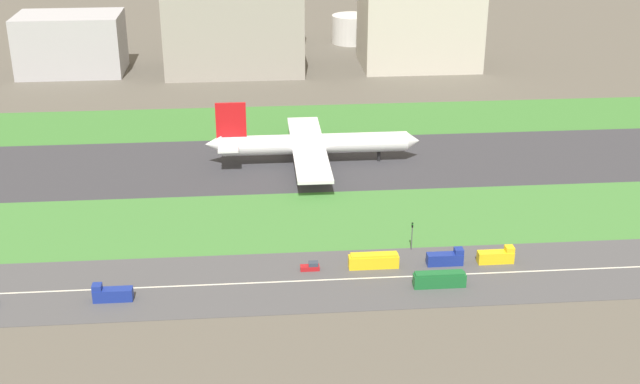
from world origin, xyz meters
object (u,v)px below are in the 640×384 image
(hangar_building, at_px, (234,30))
(bus_1, at_px, (374,261))
(truck_2, at_px, (446,258))
(traffic_light, at_px, (412,234))
(fuel_tank_west, at_px, (281,27))
(office_tower, at_px, (419,26))
(fuel_tank_centre, at_px, (352,29))
(fuel_tank_east, at_px, (419,28))
(terminal_building, at_px, (71,44))
(airliner, at_px, (310,144))
(bus_0, at_px, (439,279))
(truck_1, at_px, (497,256))
(truck_0, at_px, (112,294))
(car_1, at_px, (311,267))

(hangar_building, bearing_deg, bus_1, -79.73)
(truck_2, distance_m, traffic_light, 10.70)
(fuel_tank_west, bearing_deg, bus_1, -87.09)
(office_tower, distance_m, fuel_tank_centre, 51.73)
(bus_1, distance_m, truck_2, 16.98)
(fuel_tank_east, bearing_deg, fuel_tank_centre, 180.00)
(truck_2, bearing_deg, terminal_building, 122.91)
(airliner, height_order, fuel_tank_east, airliner)
(terminal_building, bearing_deg, fuel_tank_centre, 20.06)
(fuel_tank_west, bearing_deg, bus_0, -84.04)
(bus_0, bearing_deg, truck_2, -110.52)
(airliner, bearing_deg, fuel_tank_centre, 78.55)
(bus_0, xyz_separation_m, fuel_tank_centre, (9.19, 237.00, 4.77))
(bus_1, xyz_separation_m, office_tower, (45.65, 182.00, 15.32))
(traffic_light, bearing_deg, fuel_tank_east, 78.43)
(truck_1, xyz_separation_m, traffic_light, (-18.62, 7.99, 2.62))
(bus_0, bearing_deg, airliner, -73.57)
(terminal_building, relative_size, fuel_tank_west, 1.87)
(fuel_tank_east, bearing_deg, fuel_tank_west, 180.00)
(traffic_light, relative_size, terminal_building, 0.17)
(hangar_building, bearing_deg, traffic_light, -76.01)
(truck_2, xyz_separation_m, fuel_tank_west, (-28.51, 227.00, 6.70))
(truck_2, distance_m, fuel_tank_west, 228.88)
(truck_1, xyz_separation_m, fuel_tank_west, (-40.52, 227.00, 6.70))
(truck_2, xyz_separation_m, terminal_building, (-117.78, 182.00, 10.62))
(truck_0, height_order, bus_0, truck_0)
(truck_1, distance_m, fuel_tank_centre, 227.15)
(fuel_tank_centre, bearing_deg, terminal_building, -159.94)
(airliner, height_order, bus_0, airliner)
(truck_0, distance_m, fuel_tank_centre, 250.36)
(car_1, bearing_deg, fuel_tank_west, 89.24)
(fuel_tank_centre, bearing_deg, truck_2, -91.37)
(terminal_building, relative_size, fuel_tank_east, 1.84)
(bus_1, distance_m, truck_1, 28.99)
(truck_0, bearing_deg, fuel_tank_east, -115.56)
(car_1, height_order, fuel_tank_west, fuel_tank_west)
(office_tower, bearing_deg, fuel_tank_east, 78.02)
(fuel_tank_centre, bearing_deg, bus_0, -92.22)
(fuel_tank_west, xyz_separation_m, fuel_tank_east, (66.72, 0.00, -1.81))
(bus_1, distance_m, office_tower, 188.26)
(bus_0, distance_m, office_tower, 195.32)
(bus_1, xyz_separation_m, hangar_building, (-32.96, 182.00, 14.79))
(truck_0, height_order, terminal_building, terminal_building)
(car_1, relative_size, truck_0, 0.52)
(truck_2, bearing_deg, office_tower, 81.05)
(bus_0, relative_size, fuel_tank_centre, 0.60)
(truck_2, bearing_deg, fuel_tank_centre, 88.63)
(truck_0, xyz_separation_m, office_tower, (103.78, 192.00, 15.47))
(airliner, xyz_separation_m, truck_1, (38.77, -68.00, -4.56))
(car_1, height_order, truck_1, truck_1)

